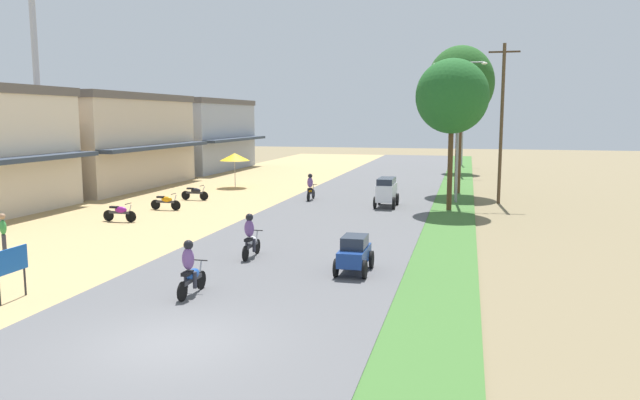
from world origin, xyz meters
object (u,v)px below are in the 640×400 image
(parked_motorbike_nearest, at_px, (120,212))
(utility_pole_near, at_px, (502,121))
(median_tree_third, at_px, (461,110))
(streetlamp_mid, at_px, (462,122))
(parked_motorbike_third, at_px, (195,192))
(median_tree_second, at_px, (460,84))
(motorbike_foreground_rider, at_px, (191,269))
(vendor_umbrella, at_px, (235,157))
(streetlamp_far, at_px, (463,123))
(motorbike_ahead_third, at_px, (311,188))
(parked_motorbike_second, at_px, (166,201))
(streetlamp_near, at_px, (458,122))
(street_signboard, at_px, (11,264))
(motorbike_ahead_second, at_px, (251,237))
(car_hatchback_blue, at_px, (354,253))
(car_van_white, at_px, (387,190))
(pedestrian_on_shoulder, at_px, (3,232))
(median_tree_nearest, at_px, (452,97))

(parked_motorbike_nearest, height_order, utility_pole_near, utility_pole_near)
(median_tree_third, distance_m, streetlamp_mid, 3.23)
(parked_motorbike_third, height_order, median_tree_third, median_tree_third)
(parked_motorbike_nearest, distance_m, streetlamp_mid, 33.04)
(median_tree_second, bearing_deg, motorbike_foreground_rider, -104.92)
(vendor_umbrella, relative_size, streetlamp_far, 0.33)
(streetlamp_mid, height_order, motorbike_ahead_third, streetlamp_mid)
(parked_motorbike_second, distance_m, streetlamp_near, 17.70)
(street_signboard, height_order, streetlamp_mid, streetlamp_mid)
(median_tree_third, xyz_separation_m, streetlamp_far, (0.16, 8.92, -1.31))
(parked_motorbike_second, relative_size, motorbike_ahead_second, 1.00)
(vendor_umbrella, bearing_deg, median_tree_second, 1.77)
(parked_motorbike_nearest, height_order, streetlamp_mid, streetlamp_mid)
(street_signboard, xyz_separation_m, median_tree_third, (11.62, 43.88, 4.74))
(motorbike_ahead_second, bearing_deg, car_hatchback_blue, -15.91)
(parked_motorbike_second, xyz_separation_m, car_hatchback_blue, (12.72, -10.98, 0.19))
(parked_motorbike_third, height_order, car_hatchback_blue, car_hatchback_blue)
(car_van_white, xyz_separation_m, motorbike_ahead_second, (-3.16, -13.85, -0.17))
(median_tree_third, height_order, car_van_white, median_tree_third)
(median_tree_second, height_order, car_van_white, median_tree_second)
(vendor_umbrella, bearing_deg, motorbike_foreground_rider, -70.93)
(parked_motorbike_nearest, bearing_deg, parked_motorbike_second, 84.72)
(parked_motorbike_third, bearing_deg, median_tree_second, 25.47)
(pedestrian_on_shoulder, xyz_separation_m, median_tree_third, (15.87, 39.34, 4.88))
(streetlamp_far, bearing_deg, pedestrian_on_shoulder, -108.38)
(median_tree_third, distance_m, motorbike_foreground_rider, 43.18)
(streetlamp_near, distance_m, motorbike_ahead_second, 18.69)
(parked_motorbike_third, distance_m, median_tree_third, 28.74)
(street_signboard, distance_m, motorbike_ahead_second, 8.02)
(streetlamp_far, distance_m, motorbike_ahead_second, 47.03)
(street_signboard, xyz_separation_m, car_van_white, (7.93, 20.30, -0.08))
(median_tree_nearest, height_order, streetlamp_far, median_tree_nearest)
(pedestrian_on_shoulder, xyz_separation_m, utility_pole_near, (18.55, 19.24, 3.98))
(parked_motorbike_second, height_order, car_hatchback_blue, car_hatchback_blue)
(vendor_umbrella, relative_size, car_van_white, 1.05)
(car_van_white, distance_m, motorbike_ahead_third, 5.23)
(parked_motorbike_second, height_order, street_signboard, street_signboard)
(median_tree_second, distance_m, motorbike_ahead_third, 12.46)
(median_tree_third, height_order, utility_pole_near, utility_pole_near)
(street_signboard, bearing_deg, streetlamp_near, 63.18)
(parked_motorbike_nearest, height_order, streetlamp_far, streetlamp_far)
(streetlamp_near, relative_size, car_van_white, 3.52)
(parked_motorbike_second, bearing_deg, median_tree_nearest, 14.00)
(streetlamp_mid, relative_size, motorbike_foreground_rider, 4.58)
(parked_motorbike_second, height_order, median_tree_second, median_tree_second)
(streetlamp_near, relative_size, motorbike_ahead_third, 4.71)
(motorbike_ahead_third, bearing_deg, utility_pole_near, 9.03)
(median_tree_second, height_order, median_tree_third, median_tree_second)
(streetlamp_near, bearing_deg, vendor_umbrella, 165.50)
(parked_motorbike_nearest, bearing_deg, median_tree_second, 44.37)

